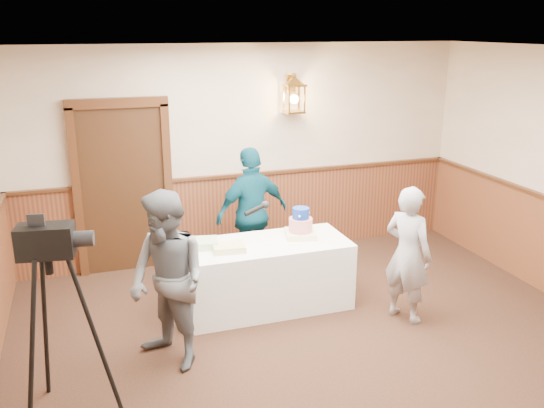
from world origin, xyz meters
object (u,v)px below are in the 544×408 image
Objects in this scene: sheet_cake_yellow at (229,248)px; baker at (408,254)px; interviewer at (168,281)px; tv_camera_rig at (58,336)px; sheet_cake_green at (202,243)px; tiered_cake at (301,225)px; display_table at (266,275)px; assistant_p at (252,213)px.

baker reaches higher than sheet_cake_yellow.
tv_camera_rig is at bearing -90.41° from interviewer.
interviewer reaches higher than sheet_cake_green.
interviewer is (-0.49, -0.91, 0.03)m from sheet_cake_green.
sheet_cake_yellow is at bearing -169.85° from tiered_cake.
tiered_cake is 1.16× the size of sheet_cake_green.
tiered_cake is at bearing -2.16° from sheet_cake_green.
sheet_cake_green is at bearing 39.98° from baker.
interviewer reaches higher than baker.
baker is at bearing -20.30° from sheet_cake_yellow.
display_table is 4.58× the size of tiered_cake.
interviewer is 2.49m from baker.
baker is at bearing 18.52° from tv_camera_rig.
assistant_p is at bearing 83.52° from display_table.
tv_camera_rig reaches higher than display_table.
assistant_p is at bearing 60.25° from sheet_cake_yellow.
display_table is 0.96m from assistant_p.
assistant_p reaches higher than sheet_cake_yellow.
assistant_p is (0.78, 0.74, 0.03)m from sheet_cake_green.
assistant_p reaches higher than baker.
sheet_cake_green is (-1.11, 0.04, -0.09)m from tiered_cake.
baker reaches higher than tiered_cake.
display_table is 1.09× the size of interviewer.
baker is 1.99m from assistant_p.
tiered_cake is at bearing 8.24° from display_table.
tv_camera_rig is (-0.93, -0.52, -0.09)m from interviewer.
tiered_cake is 0.24× the size of tv_camera_rig.
sheet_cake_green is 2.17m from baker.
sheet_cake_green is 0.21× the size of tv_camera_rig.
sheet_cake_green reaches higher than display_table.
interviewer reaches higher than tiered_cake.
sheet_cake_yellow is at bearing -38.10° from sheet_cake_green.
tiered_cake is 1.20m from baker.
sheet_cake_green is 2.02m from tv_camera_rig.
sheet_cake_yellow is 1.03m from interviewer.
display_table is 2.52m from tv_camera_rig.
assistant_p is at bearing 112.67° from tiered_cake.
assistant_p is at bearing 43.31° from sheet_cake_green.
tv_camera_rig reaches higher than sheet_cake_yellow.
display_table is at bearing 70.75° from assistant_p.
baker is at bearing -42.11° from tiered_cake.
display_table is at bearing 11.96° from sheet_cake_yellow.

